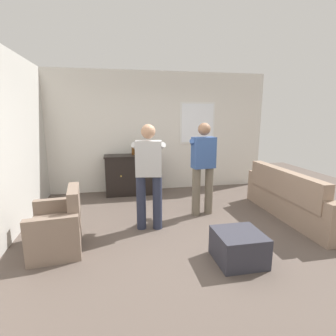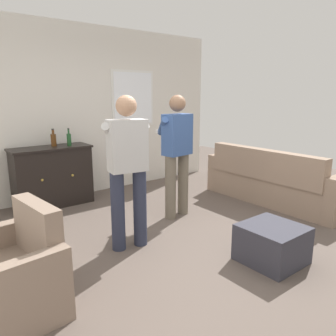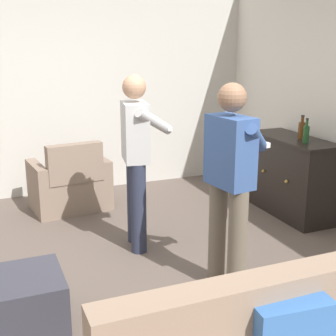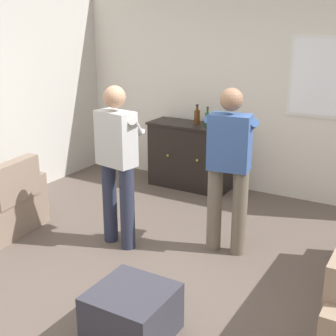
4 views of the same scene
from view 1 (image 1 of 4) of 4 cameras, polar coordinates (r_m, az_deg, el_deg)
ground at (r=4.19m, az=4.78°, el=-14.22°), size 10.40×10.40×0.00m
wall_back_with_window at (r=6.38m, az=-1.46°, el=7.89°), size 5.20×0.15×2.80m
couch at (r=5.17m, az=25.21°, el=-6.30°), size 0.57×2.27×0.87m
armchair at (r=3.98m, az=-22.72°, el=-12.08°), size 0.73×0.95×0.85m
sideboard_cabinet at (r=6.08m, az=-8.09°, el=-1.43°), size 1.17×0.49×0.91m
bottle_wine_green at (r=6.03m, az=-7.57°, el=3.86°), size 0.08×0.08×0.26m
bottle_liquor_amber at (r=5.95m, az=-5.54°, el=3.80°), size 0.06×0.06×0.27m
ottoman at (r=3.55m, az=15.09°, el=-16.23°), size 0.58×0.58×0.39m
person_standing_left at (r=4.11m, az=-4.19°, el=-0.88°), size 0.55×0.51×1.68m
person_standing_right at (r=4.75m, az=7.62°, el=0.76°), size 0.55×0.50×1.68m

